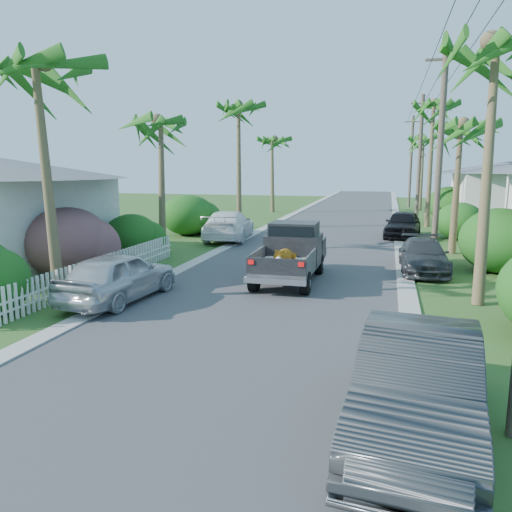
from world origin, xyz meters
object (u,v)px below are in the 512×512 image
(parked_car_rn, at_px, (418,385))
(palm_l_b, at_px, (160,121))
(utility_pole_c, at_px, (420,159))
(palm_l_c, at_px, (239,106))
(palm_l_a, at_px, (39,64))
(utility_pole_b, at_px, (440,154))
(pickup_truck, at_px, (292,252))
(palm_r_a, at_px, (498,43))
(parked_car_rm, at_px, (423,256))
(utility_pole_d, at_px, (411,161))
(parked_car_lf, at_px, (229,226))
(palm_l_d, at_px, (273,139))
(palm_r_c, at_px, (434,104))
(palm_r_b, at_px, (461,124))
(parked_car_ln, at_px, (119,277))
(parked_car_rf, at_px, (403,224))
(palm_r_d, at_px, (424,137))

(parked_car_rn, height_order, palm_l_b, palm_l_b)
(utility_pole_c, bearing_deg, palm_l_c, -152.65)
(parked_car_rn, distance_m, palm_l_a, 13.15)
(palm_l_c, bearing_deg, parked_car_rn, -67.43)
(utility_pole_b, bearing_deg, pickup_truck, -135.88)
(palm_r_a, bearing_deg, utility_pole_c, 91.82)
(parked_car_rn, height_order, parked_car_rm, parked_car_rn)
(palm_l_b, height_order, utility_pole_d, utility_pole_d)
(parked_car_lf, bearing_deg, palm_l_d, -92.52)
(pickup_truck, relative_size, palm_r_c, 0.54)
(palm_l_a, relative_size, palm_r_c, 0.87)
(utility_pole_b, bearing_deg, palm_r_b, 63.43)
(parked_car_rn, distance_m, parked_car_ln, 10.21)
(parked_car_ln, xyz_separation_m, utility_pole_b, (9.87, 9.55, 3.84))
(utility_pole_b, bearing_deg, parked_car_rm, -102.75)
(palm_r_b, distance_m, utility_pole_c, 13.11)
(palm_r_b, bearing_deg, parked_car_rn, -98.10)
(parked_car_rf, relative_size, palm_l_a, 0.55)
(palm_r_b, bearing_deg, palm_l_b, -167.38)
(pickup_truck, relative_size, parked_car_lf, 0.92)
(parked_car_rm, xyz_separation_m, parked_car_lf, (-10.00, 6.28, 0.18))
(palm_l_a, bearing_deg, palm_r_b, 43.15)
(parked_car_lf, bearing_deg, parked_car_rn, 108.20)
(palm_l_c, height_order, palm_r_a, palm_l_c)
(parked_car_rm, distance_m, palm_r_a, 8.17)
(parked_car_lf, xyz_separation_m, utility_pole_d, (10.60, 26.37, 3.79))
(palm_l_d, xyz_separation_m, utility_pole_b, (12.10, -21.00, -1.84))
(parked_car_rn, xyz_separation_m, parked_car_ln, (-8.39, 5.82, -0.05))
(palm_r_b, bearing_deg, palm_r_c, 92.08)
(palm_l_d, height_order, utility_pole_c, utility_pole_c)
(palm_l_c, distance_m, palm_r_a, 20.19)
(palm_l_d, bearing_deg, palm_r_d, 24.78)
(parked_car_rm, xyz_separation_m, palm_l_c, (-11.00, 11.65, 7.29))
(parked_car_ln, relative_size, utility_pole_b, 0.50)
(palm_l_a, bearing_deg, palm_r_d, 71.06)
(parked_car_rf, relative_size, palm_r_c, 0.48)
(palm_l_a, height_order, palm_l_d, palm_l_a)
(utility_pole_c, bearing_deg, palm_r_c, -73.30)
(pickup_truck, bearing_deg, palm_r_d, 79.05)
(palm_l_b, bearing_deg, pickup_truck, -30.47)
(pickup_truck, height_order, parked_car_lf, pickup_truck)
(pickup_truck, xyz_separation_m, parked_car_rf, (4.18, 12.25, -0.24))
(pickup_truck, xyz_separation_m, palm_r_d, (6.22, 32.16, 5.73))
(palm_r_b, xyz_separation_m, palm_r_c, (-0.40, 11.00, 2.16))
(parked_car_rn, distance_m, palm_l_b, 18.82)
(parked_car_rm, distance_m, palm_r_b, 7.25)
(palm_r_c, bearing_deg, parked_car_ln, -114.90)
(palm_l_d, bearing_deg, palm_l_c, -87.61)
(palm_r_a, relative_size, utility_pole_c, 0.97)
(palm_r_c, bearing_deg, palm_r_d, 88.77)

